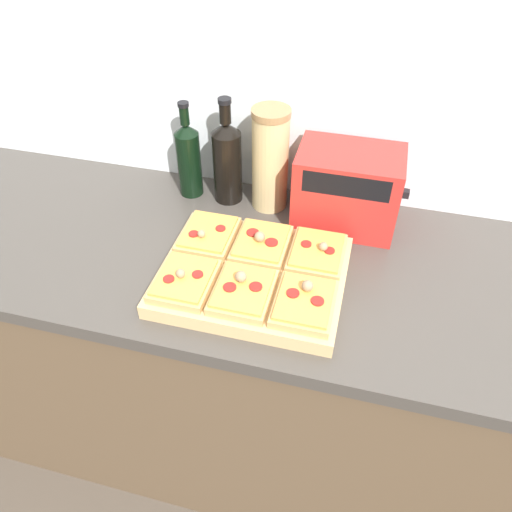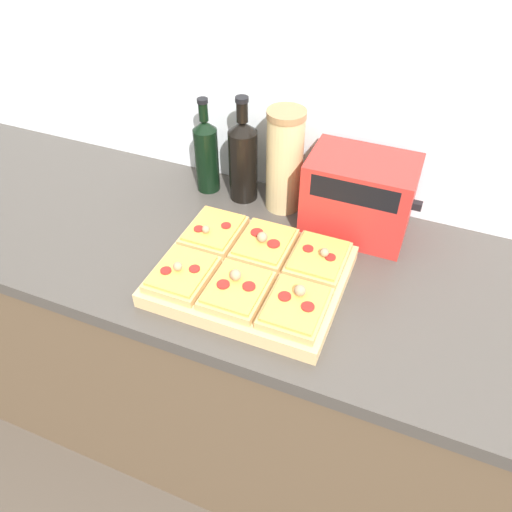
{
  "view_description": "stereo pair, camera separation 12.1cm",
  "coord_description": "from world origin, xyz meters",
  "px_view_note": "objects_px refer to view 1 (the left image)",
  "views": [
    {
      "loc": [
        0.17,
        -0.62,
        1.81
      ],
      "look_at": [
        -0.05,
        0.26,
        1.0
      ],
      "focal_mm": 35.0,
      "sensor_mm": 36.0,
      "label": 1
    },
    {
      "loc": [
        0.29,
        -0.58,
        1.81
      ],
      "look_at": [
        -0.05,
        0.26,
        1.0
      ],
      "focal_mm": 35.0,
      "sensor_mm": 36.0,
      "label": 2
    }
  ],
  "objects_px": {
    "grain_jar_tall": "(270,160)",
    "wine_bottle": "(227,160)",
    "olive_oil_bottle": "(189,158)",
    "toaster_oven": "(347,189)",
    "cutting_board": "(253,276)"
  },
  "relations": [
    {
      "from": "wine_bottle",
      "to": "toaster_oven",
      "type": "height_order",
      "value": "wine_bottle"
    },
    {
      "from": "olive_oil_bottle",
      "to": "grain_jar_tall",
      "type": "distance_m",
      "value": 0.24
    },
    {
      "from": "cutting_board",
      "to": "wine_bottle",
      "type": "relative_size",
      "value": 1.42
    },
    {
      "from": "cutting_board",
      "to": "olive_oil_bottle",
      "type": "height_order",
      "value": "olive_oil_bottle"
    },
    {
      "from": "cutting_board",
      "to": "grain_jar_tall",
      "type": "relative_size",
      "value": 1.49
    },
    {
      "from": "olive_oil_bottle",
      "to": "cutting_board",
      "type": "bearing_deg",
      "value": -49.65
    },
    {
      "from": "grain_jar_tall",
      "to": "toaster_oven",
      "type": "distance_m",
      "value": 0.23
    },
    {
      "from": "wine_bottle",
      "to": "grain_jar_tall",
      "type": "height_order",
      "value": "wine_bottle"
    },
    {
      "from": "olive_oil_bottle",
      "to": "toaster_oven",
      "type": "relative_size",
      "value": 0.97
    },
    {
      "from": "grain_jar_tall",
      "to": "wine_bottle",
      "type": "bearing_deg",
      "value": 180.0
    },
    {
      "from": "olive_oil_bottle",
      "to": "toaster_oven",
      "type": "height_order",
      "value": "olive_oil_bottle"
    },
    {
      "from": "toaster_oven",
      "to": "cutting_board",
      "type": "bearing_deg",
      "value": -121.55
    },
    {
      "from": "olive_oil_bottle",
      "to": "toaster_oven",
      "type": "bearing_deg",
      "value": -3.59
    },
    {
      "from": "wine_bottle",
      "to": "grain_jar_tall",
      "type": "distance_m",
      "value": 0.13
    },
    {
      "from": "cutting_board",
      "to": "grain_jar_tall",
      "type": "bearing_deg",
      "value": 96.4
    }
  ]
}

